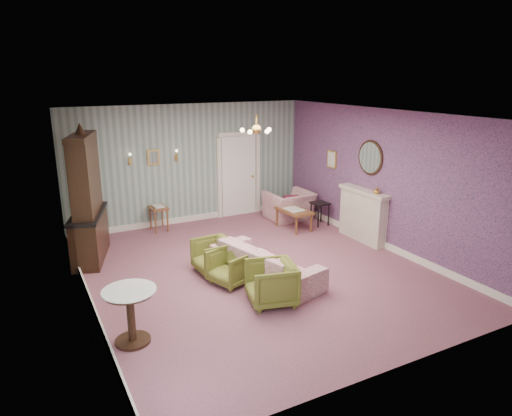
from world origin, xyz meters
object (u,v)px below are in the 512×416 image
wingback_chair (289,201)px  dresser (86,195)px  olive_chair_a (271,281)px  olive_chair_c (214,254)px  side_table_black (320,214)px  olive_chair_b (230,265)px  fireplace (363,215)px  coffee_table (294,219)px  sofa_chintz (266,256)px  pedestal_table (131,316)px

wingback_chair → dresser: bearing=3.0°
olive_chair_a → olive_chair_c: size_ratio=1.09×
olive_chair_a → side_table_black: (3.04, 2.96, -0.09)m
olive_chair_b → dresser: bearing=-158.6°
fireplace → coffee_table: (-0.92, 1.37, -0.34)m
olive_chair_c → coffee_table: bearing=115.8°
sofa_chintz → olive_chair_a: bearing=142.5°
olive_chair_c → side_table_black: olive_chair_c is taller
dresser → side_table_black: (5.30, -0.35, -1.04)m
fireplace → side_table_black: (-0.21, 1.31, -0.29)m
sofa_chintz → wingback_chair: 3.67m
olive_chair_b → wingback_chair: 4.00m
olive_chair_c → sofa_chintz: 1.02m
dresser → coffee_table: size_ratio=2.79×
sofa_chintz → side_table_black: sofa_chintz is taller
olive_chair_c → pedestal_table: bearing=-51.2°
olive_chair_b → coffee_table: (2.60, 2.04, -0.09)m
pedestal_table → olive_chair_a: bearing=3.0°
wingback_chair → fireplace: (0.61, -2.07, 0.10)m
olive_chair_c → coffee_table: 3.03m
fireplace → coffee_table: 1.69m
olive_chair_c → side_table_black: size_ratio=1.21×
olive_chair_b → side_table_black: olive_chair_b is taller
olive_chair_b → dresser: (-1.99, 2.33, 0.99)m
dresser → fireplace: (5.51, -1.67, -0.74)m
wingback_chair → pedestal_table: 6.22m
olive_chair_c → side_table_black: (3.38, 1.38, -0.06)m
olive_chair_b → olive_chair_c: olive_chair_c is taller
olive_chair_b → olive_chair_c: size_ratio=0.96×
wingback_chair → dresser: 4.98m
fireplace → pedestal_table: fireplace is taller
olive_chair_a → fireplace: fireplace is taller
olive_chair_c → side_table_black: bearing=109.7°
coffee_table → side_table_black: bearing=-4.9°
dresser → wingback_chair: bearing=22.5°
wingback_chair → side_table_black: wingback_chair is taller
olive_chair_c → wingback_chair: wingback_chair is taller
dresser → pedestal_table: 3.55m
coffee_table → side_table_black: side_table_black is taller
olive_chair_c → sofa_chintz: bearing=40.8°
side_table_black → pedestal_table: 6.13m
side_table_black → olive_chair_c: bearing=-157.8°
olive_chair_c → wingback_chair: 3.66m
olive_chair_a → dresser: bearing=-131.8°
sofa_chintz → coffee_table: size_ratio=2.34×
olive_chair_c → fireplace: bearing=88.5°
dresser → olive_chair_c: bearing=-24.2°
sofa_chintz → olive_chair_b: bearing=63.3°
wingback_chair → sofa_chintz: bearing=50.0°
side_table_black → fireplace: bearing=-80.9°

